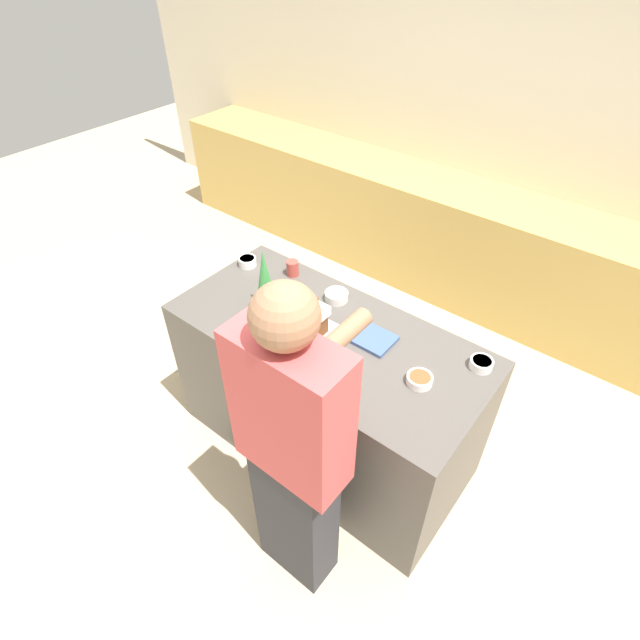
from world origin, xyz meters
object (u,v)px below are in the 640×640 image
object	(u,v)px
baking_tray	(306,331)
cookbook	(373,339)
decorative_tree	(265,280)
person	(294,454)
candy_bowl_near_tray_right	(247,261)
mug	(293,268)
candy_bowl_center_rear	(337,296)
gingerbread_house	(305,317)
candy_bowl_far_right	(481,363)
candy_bowl_far_left	(420,379)

from	to	relation	value
baking_tray	cookbook	size ratio (longest dim) A/B	2.03
decorative_tree	person	distance (m)	0.97
candy_bowl_near_tray_right	baking_tray	bearing A→B (deg)	-20.13
mug	person	bearing A→B (deg)	-48.97
candy_bowl_center_rear	mug	distance (m)	0.34
cookbook	person	size ratio (longest dim) A/B	0.11
candy_bowl_center_rear	mug	world-z (taller)	mug
gingerbread_house	candy_bowl_far_right	distance (m)	0.87
baking_tray	mug	xyz separation A→B (m)	(-0.38, 0.33, 0.04)
decorative_tree	cookbook	xyz separation A→B (m)	(0.60, 0.13, -0.17)
candy_bowl_far_right	gingerbread_house	bearing A→B (deg)	-158.57
candy_bowl_far_right	candy_bowl_center_rear	bearing A→B (deg)	-179.14
candy_bowl_near_tray_right	gingerbread_house	bearing A→B (deg)	-20.11
baking_tray	candy_bowl_far_left	xyz separation A→B (m)	(0.63, 0.05, 0.02)
baking_tray	mug	world-z (taller)	mug
decorative_tree	candy_bowl_near_tray_right	bearing A→B (deg)	149.27
person	baking_tray	bearing A→B (deg)	125.99
candy_bowl_far_left	mug	distance (m)	1.05
gingerbread_house	mug	size ratio (longest dim) A/B	2.35
baking_tray	candy_bowl_center_rear	size ratio (longest dim) A/B	3.11
decorative_tree	mug	world-z (taller)	decorative_tree
baking_tray	person	xyz separation A→B (m)	(0.43, -0.59, -0.02)
candy_bowl_far_right	person	xyz separation A→B (m)	(-0.38, -0.91, -0.04)
candy_bowl_far_right	candy_bowl_center_rear	size ratio (longest dim) A/B	0.85
candy_bowl_center_rear	person	xyz separation A→B (m)	(0.46, -0.90, -0.04)
baking_tray	gingerbread_house	bearing A→B (deg)	22.88
gingerbread_house	decorative_tree	distance (m)	0.31
mug	person	size ratio (longest dim) A/B	0.05
decorative_tree	person	xyz separation A→B (m)	(0.72, -0.62, -0.19)
candy_bowl_center_rear	cookbook	bearing A→B (deg)	-23.29
decorative_tree	candy_bowl_far_left	size ratio (longest dim) A/B	2.91
decorative_tree	cookbook	bearing A→B (deg)	12.30
candy_bowl_center_rear	candy_bowl_far_left	xyz separation A→B (m)	(0.67, -0.25, -0.00)
candy_bowl_center_rear	mug	size ratio (longest dim) A/B	1.38
decorative_tree	candy_bowl_far_right	size ratio (longest dim) A/B	3.22
decorative_tree	candy_bowl_near_tray_right	world-z (taller)	decorative_tree
candy_bowl_far_right	candy_bowl_near_tray_right	distance (m)	1.46
gingerbread_house	cookbook	distance (m)	0.36
candy_bowl_far_right	person	bearing A→B (deg)	-112.82
gingerbread_house	candy_bowl_near_tray_right	size ratio (longest dim) A/B	2.04
gingerbread_house	cookbook	xyz separation A→B (m)	(0.31, 0.16, -0.08)
gingerbread_house	person	world-z (taller)	person
candy_bowl_near_tray_right	candy_bowl_far_left	distance (m)	1.30
candy_bowl_near_tray_right	person	size ratio (longest dim) A/B	0.06
candy_bowl_far_left	cookbook	distance (m)	0.34
candy_bowl_center_rear	person	size ratio (longest dim) A/B	0.07
person	cookbook	bearing A→B (deg)	98.92
decorative_tree	candy_bowl_far_left	distance (m)	0.94
candy_bowl_far_right	mug	xyz separation A→B (m)	(-1.19, 0.02, 0.02)
decorative_tree	mug	distance (m)	0.34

